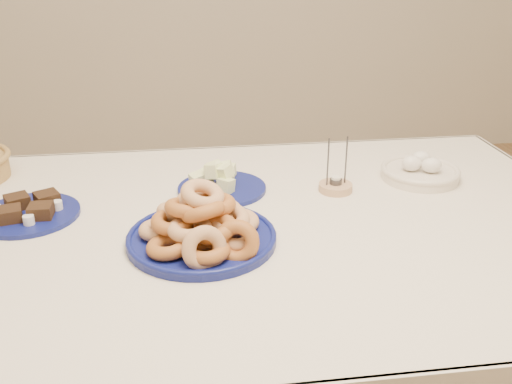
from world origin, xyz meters
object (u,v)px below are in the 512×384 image
Objects in this scene: dining_table at (253,260)px; donut_platter at (202,227)px; candle_holder at (336,186)px; egg_bowl at (420,171)px; melon_plate at (220,182)px; brownie_plate at (28,212)px.

donut_platter reaches higher than dining_table.
egg_bowl is at bearing 11.02° from candle_holder.
candle_holder is at bearing 33.59° from donut_platter.
donut_platter is at bearing -154.79° from egg_bowl.
melon_plate is 0.31m from candle_holder.
candle_holder reaches higher than dining_table.
melon_plate is at bearing 107.14° from dining_table.
donut_platter is 1.58× the size of melon_plate.
donut_platter is 2.53× the size of candle_holder.
donut_platter is 0.30m from melon_plate.
donut_platter is at bearing -146.41° from candle_holder.
melon_plate is 1.60× the size of candle_holder.
dining_table is 0.31m from candle_holder.
brownie_plate is at bearing -174.44° from egg_bowl.
brownie_plate reaches higher than dining_table.
donut_platter is 0.44m from candle_holder.
egg_bowl is at bearing 5.56° from brownie_plate.
dining_table is 0.56m from brownie_plate.
dining_table is 6.74× the size of egg_bowl.
candle_holder is (0.37, 0.24, -0.03)m from donut_platter.
donut_platter is (-0.12, -0.09, 0.15)m from dining_table.
dining_table is at bearing 35.99° from donut_platter.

